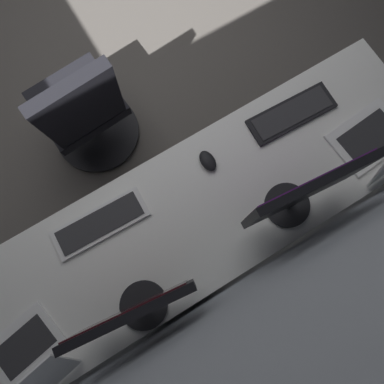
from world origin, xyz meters
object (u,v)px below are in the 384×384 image
at_px(drawer_pedestal, 158,253).
at_px(laptop_leftmost, 29,361).
at_px(monitor_secondary, 305,192).
at_px(keyboard_main, 291,114).
at_px(monitor_primary, 135,311).
at_px(laptop_left, 382,143).
at_px(office_chair, 85,114).
at_px(keyboard_spare, 100,223).
at_px(mouse_main, 208,161).

distance_m(drawer_pedestal, laptop_leftmost, 0.76).
distance_m(monitor_secondary, keyboard_main, 0.50).
distance_m(monitor_primary, laptop_left, 1.26).
xyz_separation_m(drawer_pedestal, office_chair, (-0.04, -0.86, 0.11)).
distance_m(monitor_primary, monitor_secondary, 0.75).
bearing_deg(laptop_left, keyboard_spare, -15.33).
bearing_deg(keyboard_main, keyboard_spare, -0.33).
distance_m(laptop_leftmost, mouse_main, 1.08).
distance_m(keyboard_main, keyboard_spare, 1.00).
bearing_deg(keyboard_main, mouse_main, -0.54).
bearing_deg(drawer_pedestal, laptop_left, 172.95).
bearing_deg(office_chair, drawer_pedestal, 87.41).
relative_size(drawer_pedestal, keyboard_spare, 1.64).
relative_size(laptop_left, mouse_main, 3.39).
bearing_deg(office_chair, laptop_left, 137.17).
xyz_separation_m(monitor_primary, mouse_main, (-0.55, -0.39, -0.21)).
bearing_deg(laptop_left, monitor_primary, 2.21).
height_order(monitor_secondary, keyboard_main, monitor_secondary).
relative_size(laptop_leftmost, keyboard_spare, 0.83).
xyz_separation_m(monitor_primary, office_chair, (-0.17, -1.05, -0.50)).
height_order(laptop_left, keyboard_main, laptop_left).
bearing_deg(drawer_pedestal, monitor_primary, 54.56).
height_order(monitor_primary, monitor_secondary, monitor_secondary).
xyz_separation_m(monitor_primary, laptop_left, (-1.25, -0.05, -0.17)).
relative_size(drawer_pedestal, mouse_main, 6.68).
distance_m(monitor_primary, keyboard_main, 1.10).
bearing_deg(drawer_pedestal, keyboard_spare, -57.98).
height_order(drawer_pedestal, keyboard_main, keyboard_main).
relative_size(keyboard_main, keyboard_spare, 1.00).
xyz_separation_m(laptop_leftmost, keyboard_main, (-1.48, -0.34, -0.04)).
height_order(monitor_primary, laptop_left, monitor_primary).
height_order(keyboard_spare, mouse_main, mouse_main).
bearing_deg(laptop_left, laptop_leftmost, 0.05).
distance_m(monitor_secondary, laptop_leftmost, 1.24).
bearing_deg(laptop_left, office_chair, -42.83).
xyz_separation_m(monitor_secondary, laptop_leftmost, (1.22, -0.01, -0.21)).
bearing_deg(laptop_leftmost, monitor_secondary, 179.66).
xyz_separation_m(drawer_pedestal, monitor_primary, (0.13, 0.19, 0.61)).
distance_m(drawer_pedestal, mouse_main, 0.61).
xyz_separation_m(monitor_secondary, office_chair, (0.57, -1.01, -0.53)).
distance_m(keyboard_spare, mouse_main, 0.55).
xyz_separation_m(drawer_pedestal, mouse_main, (-0.42, -0.20, 0.40)).
distance_m(drawer_pedestal, monitor_secondary, 0.90).
bearing_deg(keyboard_spare, laptop_left, 164.67).
bearing_deg(monitor_primary, drawer_pedestal, -125.44).
relative_size(monitor_primary, office_chair, 0.48).
distance_m(monitor_primary, mouse_main, 0.71).
xyz_separation_m(monitor_secondary, laptop_left, (-0.50, -0.01, -0.20)).
bearing_deg(drawer_pedestal, laptop_leftmost, 12.93).
bearing_deg(monitor_secondary, laptop_left, -179.03).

